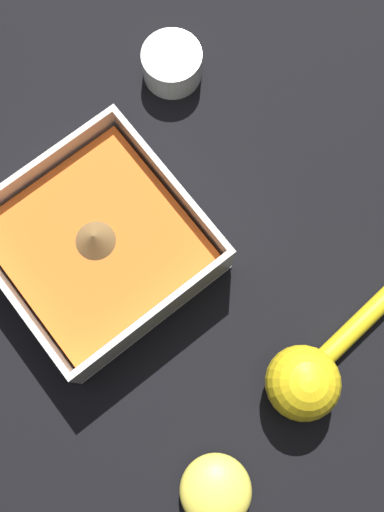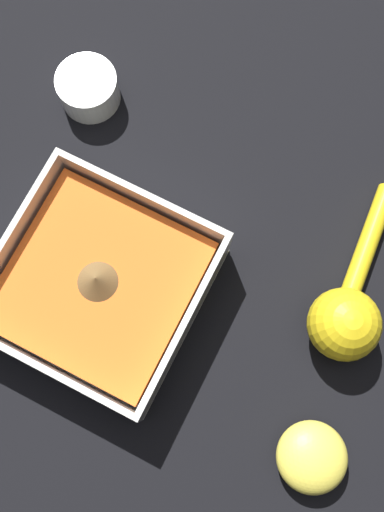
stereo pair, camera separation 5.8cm
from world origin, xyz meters
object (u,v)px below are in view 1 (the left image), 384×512
(lemon_squeezer, at_px, (311,374))
(lemon_half, at_px, (216,491))
(square_dish, at_px, (99,246))
(spice_bowl, at_px, (172,65))

(lemon_squeezer, height_order, lemon_half, lemon_squeezer)
(square_dish, relative_size, spice_bowl, 2.90)
(square_dish, distance_m, lemon_half, 0.26)
(square_dish, bearing_deg, spice_bowl, -57.21)
(lemon_half, bearing_deg, lemon_squeezer, -78.91)
(square_dish, relative_size, lemon_half, 2.84)
(spice_bowl, height_order, lemon_squeezer, lemon_squeezer)
(spice_bowl, xyz_separation_m, lemon_half, (-0.37, 0.23, 0.00))
(square_dish, distance_m, lemon_squeezer, 0.24)
(spice_bowl, bearing_deg, lemon_half, 147.43)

